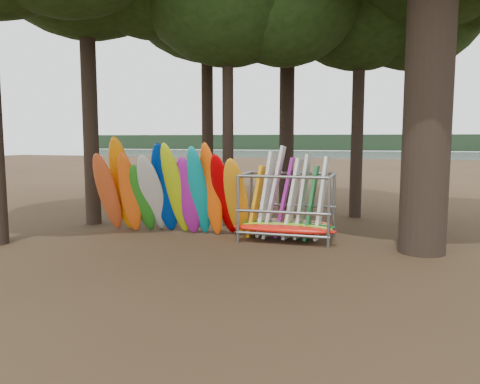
# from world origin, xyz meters

# --- Properties ---
(ground) EXTENTS (120.00, 120.00, 0.00)m
(ground) POSITION_xyz_m (0.00, 0.00, 0.00)
(ground) COLOR #47331E
(ground) RESTS_ON ground
(lake) EXTENTS (160.00, 160.00, 0.00)m
(lake) POSITION_xyz_m (0.00, 60.00, 0.00)
(lake) COLOR gray
(lake) RESTS_ON ground
(far_shore) EXTENTS (160.00, 4.00, 4.00)m
(far_shore) POSITION_xyz_m (0.00, 110.00, 2.00)
(far_shore) COLOR black
(far_shore) RESTS_ON ground
(kayak_row) EXTENTS (5.09, 2.15, 3.25)m
(kayak_row) POSITION_xyz_m (-2.32, 1.17, 1.35)
(kayak_row) COLOR #D05022
(kayak_row) RESTS_ON ground
(storage_rack) EXTENTS (3.06, 1.60, 2.85)m
(storage_rack) POSITION_xyz_m (1.36, 1.51, 0.95)
(storage_rack) COLOR slate
(storage_rack) RESTS_ON ground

